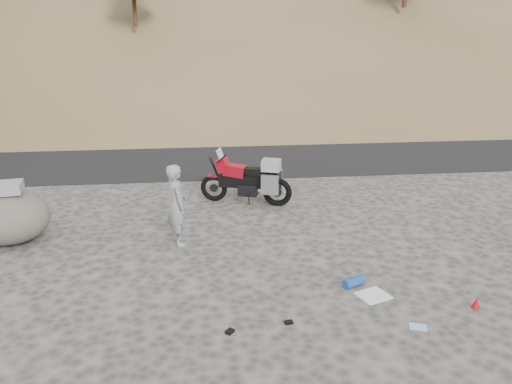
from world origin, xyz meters
The scene contains 11 objects.
ground centered at (0.00, 0.00, 0.00)m, with size 140.00×140.00×0.00m, color #3C3A37.
road centered at (0.00, 9.00, 0.00)m, with size 120.00×7.00×0.05m, color black.
motorcycle centered at (-0.23, 3.47, 0.60)m, with size 2.30×1.11×1.41m.
man centered at (-1.93, 1.21, 0.00)m, with size 0.62×0.41×1.71m, color #929297.
boulder centered at (-5.43, 1.65, 0.56)m, with size 1.74×1.50×1.27m.
gear_white_cloth centered at (1.41, -1.30, 0.01)m, with size 0.50×0.45×0.02m, color white.
gear_blue_mat centered at (1.18, -0.94, 0.08)m, with size 0.17×0.17×0.41m, color #1B48A3.
gear_funnel centered at (2.93, -1.84, 0.09)m, with size 0.14×0.14×0.18m, color #AF0B17.
gear_glove_a centered at (-0.15, -1.95, 0.02)m, with size 0.13×0.09×0.04m, color black.
gear_glove_b centered at (-1.06, -2.09, 0.02)m, with size 0.13×0.10×0.04m, color black.
gear_blue_cloth centered at (1.78, -2.26, 0.01)m, with size 0.26×0.19×0.01m, color #97C3EA.
Camera 1 is at (-1.35, -8.44, 4.36)m, focal length 35.00 mm.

